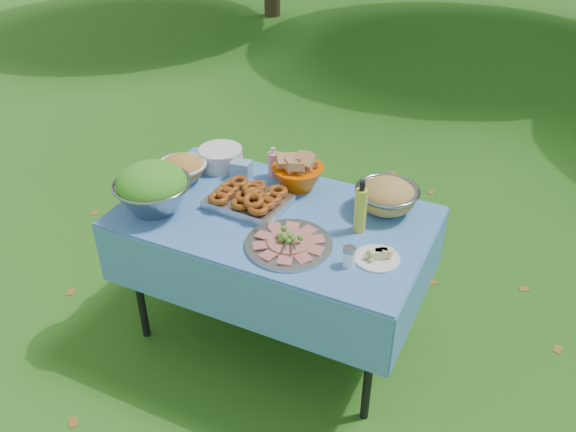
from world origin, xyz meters
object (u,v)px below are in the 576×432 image
object	(u,v)px
picnic_table	(275,277)
pasta_bowl_steel	(387,196)
salad_bowl	(152,188)
bread_bowl	(298,171)
plate_stack	(221,157)
oil_bottle	(361,206)
charcuterie_platter	(289,237)

from	to	relation	value
picnic_table	pasta_bowl_steel	xyz separation A→B (m)	(0.46, 0.27, 0.46)
picnic_table	pasta_bowl_steel	size ratio (longest dim) A/B	4.85
salad_bowl	bread_bowl	size ratio (longest dim) A/B	1.40
plate_stack	pasta_bowl_steel	distance (m)	0.94
bread_bowl	salad_bowl	bearing A→B (deg)	-136.85
salad_bowl	oil_bottle	world-z (taller)	oil_bottle
picnic_table	bread_bowl	bearing A→B (deg)	91.81
picnic_table	charcuterie_platter	world-z (taller)	charcuterie_platter
bread_bowl	oil_bottle	size ratio (longest dim) A/B	1.02
oil_bottle	picnic_table	bearing A→B (deg)	-172.05
bread_bowl	pasta_bowl_steel	size ratio (longest dim) A/B	0.87
bread_bowl	oil_bottle	bearing A→B (deg)	-29.20
pasta_bowl_steel	picnic_table	bearing A→B (deg)	-149.81
picnic_table	pasta_bowl_steel	bearing A→B (deg)	30.19
bread_bowl	pasta_bowl_steel	xyz separation A→B (m)	(0.47, -0.02, -0.01)
picnic_table	plate_stack	bearing A→B (deg)	147.27
charcuterie_platter	oil_bottle	distance (m)	0.35
charcuterie_platter	oil_bottle	xyz separation A→B (m)	(0.24, 0.25, 0.08)
picnic_table	oil_bottle	xyz separation A→B (m)	(0.41, 0.06, 0.51)
picnic_table	oil_bottle	size ratio (longest dim) A/B	5.68
pasta_bowl_steel	oil_bottle	bearing A→B (deg)	-104.97
oil_bottle	pasta_bowl_steel	bearing A→B (deg)	75.03
bread_bowl	charcuterie_platter	size ratio (longest dim) A/B	0.67
charcuterie_platter	salad_bowl	bearing A→B (deg)	-178.88
salad_bowl	pasta_bowl_steel	world-z (taller)	salad_bowl
picnic_table	oil_bottle	world-z (taller)	oil_bottle
salad_bowl	pasta_bowl_steel	xyz separation A→B (m)	(1.00, 0.48, -0.04)
plate_stack	bread_bowl	bearing A→B (deg)	-1.78
pasta_bowl_steel	charcuterie_platter	bearing A→B (deg)	-122.50
salad_bowl	oil_bottle	distance (m)	0.98
bread_bowl	pasta_bowl_steel	world-z (taller)	bread_bowl
picnic_table	pasta_bowl_steel	world-z (taller)	pasta_bowl_steel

